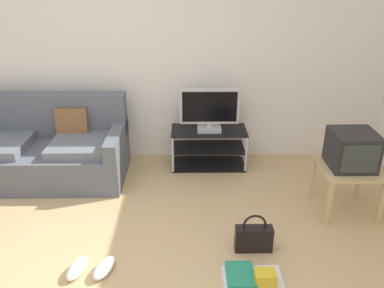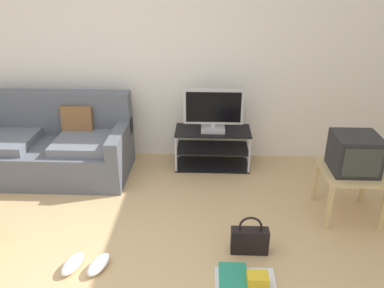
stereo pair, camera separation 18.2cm
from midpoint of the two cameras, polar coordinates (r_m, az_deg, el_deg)
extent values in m
cube|color=silver|center=(4.75, -5.95, 13.63)|extent=(9.00, 0.10, 2.70)
cube|color=#565B66|center=(4.79, -19.24, -2.14)|extent=(1.84, 0.90, 0.40)
cube|color=#565B66|center=(4.92, -18.59, 4.45)|extent=(1.84, 0.20, 0.52)
cube|color=#565B66|center=(4.43, -9.47, 1.00)|extent=(0.14, 0.90, 0.20)
cube|color=slate|center=(4.85, -25.46, 0.36)|extent=(0.74, 0.63, 0.10)
cube|color=slate|center=(4.48, -13.89, 0.17)|extent=(0.74, 0.63, 0.10)
cube|color=brown|center=(4.73, -15.42, 3.31)|extent=(0.36, 0.16, 0.37)
cube|color=black|center=(4.63, 4.22, 1.96)|extent=(0.90, 0.42, 0.02)
cube|color=black|center=(4.72, 4.13, -0.60)|extent=(0.86, 0.41, 0.02)
cube|color=black|center=(4.82, 4.05, -3.05)|extent=(0.90, 0.42, 0.02)
cylinder|color=#B7B7BC|center=(4.55, -1.26, -1.55)|extent=(0.03, 0.03, 0.47)
cylinder|color=#B7B7BC|center=(4.58, 9.62, -1.72)|extent=(0.03, 0.03, 0.47)
cylinder|color=#B7B7BC|center=(4.91, -0.99, 0.46)|extent=(0.03, 0.03, 0.47)
cylinder|color=#B7B7BC|center=(4.94, 9.10, 0.29)|extent=(0.03, 0.03, 0.47)
cube|color=#B2B2B7|center=(4.60, 4.24, 2.25)|extent=(0.28, 0.22, 0.05)
cube|color=#B2B2B7|center=(4.58, 4.25, 2.77)|extent=(0.05, 0.04, 0.04)
cube|color=#B2B2B7|center=(4.50, 4.34, 5.50)|extent=(0.70, 0.04, 0.42)
cube|color=black|center=(4.48, 4.35, 5.40)|extent=(0.64, 0.01, 0.36)
cube|color=tan|center=(4.02, 23.69, -3.88)|extent=(0.55, 0.55, 0.03)
cube|color=tan|center=(3.85, 20.85, -8.79)|extent=(0.04, 0.04, 0.45)
cube|color=tan|center=(4.04, 27.58, -8.50)|extent=(0.04, 0.04, 0.45)
cube|color=tan|center=(4.25, 18.94, -5.18)|extent=(0.04, 0.04, 0.45)
cube|color=tan|center=(4.42, 25.10, -5.09)|extent=(0.04, 0.04, 0.45)
cube|color=#232326|center=(3.95, 24.06, -1.26)|extent=(0.41, 0.39, 0.36)
cube|color=#333833|center=(3.79, 25.08, -2.57)|extent=(0.34, 0.01, 0.28)
cube|color=black|center=(3.45, 10.02, -13.89)|extent=(0.32, 0.11, 0.23)
torus|color=black|center=(3.36, 10.20, -11.94)|extent=(0.20, 0.02, 0.20)
ellipsoid|color=white|center=(3.40, -15.68, -16.68)|extent=(0.19, 0.30, 0.09)
ellipsoid|color=white|center=(3.35, -12.04, -17.03)|extent=(0.20, 0.30, 0.09)
cube|color=silver|center=(3.21, 9.58, -19.64)|extent=(0.47, 0.32, 0.03)
cube|color=gold|center=(3.15, 11.37, -19.15)|extent=(0.16, 0.12, 0.11)
cube|color=#238466|center=(3.20, 7.80, -18.82)|extent=(0.22, 0.28, 0.04)
camera|label=1|loc=(0.09, -88.61, 0.63)|focal=36.17mm
camera|label=2|loc=(0.09, 91.39, -0.63)|focal=36.17mm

